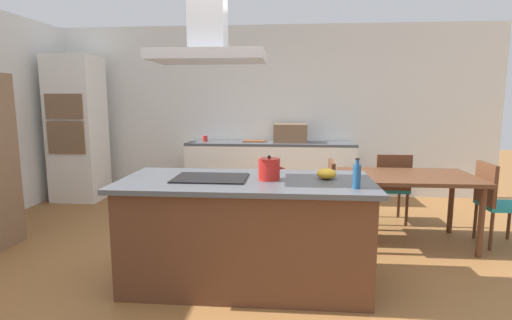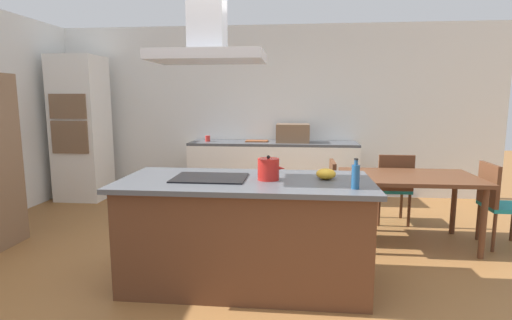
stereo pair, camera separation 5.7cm
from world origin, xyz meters
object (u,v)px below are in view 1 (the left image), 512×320
Objects in this scene: olive_oil_bottle at (357,176)px; range_hood at (208,29)px; cooktop at (211,178)px; chair_facing_back_wall at (391,184)px; wall_oven_stack at (77,129)px; coffee_mug_red at (205,139)px; tea_kettle at (269,169)px; countertop_microwave at (290,133)px; dining_table at (407,182)px; mixing_bowl at (327,174)px; chair_at_right_end at (495,199)px; cutting_board at (254,141)px; chair_at_left_end at (321,195)px.

range_hood is (-1.15, 0.27, 1.11)m from olive_oil_bottle.
chair_facing_back_wall is (1.92, 1.78, -0.40)m from cooktop.
coffee_mug_red is at bearing 6.77° from wall_oven_stack.
countertop_microwave is (0.17, 2.89, 0.05)m from tea_kettle.
dining_table is (1.92, 1.11, -0.24)m from cooktop.
coffee_mug_red reaches higher than mixing_bowl.
mixing_bowl is 1.45m from dining_table.
range_hood is at bearing -137.23° from chair_facing_back_wall.
coffee_mug_red is (-1.15, 2.88, -0.04)m from tea_kettle.
chair_at_right_end is 3.44m from range_hood.
coffee_mug_red is 0.04× the size of wall_oven_stack.
wall_oven_stack is at bearing 139.37° from tea_kettle.
chair_at_right_end is at bearing -26.76° from coffee_mug_red.
dining_table is (1.82, -1.82, -0.24)m from cutting_board.
coffee_mug_red is at bearing 133.40° from chair_at_left_end.
chair_at_left_end is at bearing 47.87° from range_hood.
coffee_mug_red reaches higher than cooktop.
cooktop is at bearing -77.02° from coffee_mug_red.
chair_at_left_end is (1.67, -1.76, -0.44)m from coffee_mug_red.
range_hood is (-1.92, -1.11, 1.43)m from dining_table.
coffee_mug_red is at bearing 102.98° from cooktop.
wall_oven_stack reaches higher than tea_kettle.
coffee_mug_red is 2.84m from chair_facing_back_wall.
coffee_mug_red is at bearing 111.79° from tea_kettle.
tea_kettle reaches higher than chair_at_right_end.
cutting_board is at bearing 147.61° from chair_facing_back_wall.
chair_facing_back_wall is at bearing 51.25° from tea_kettle.
olive_oil_bottle is at bearing -21.75° from tea_kettle.
range_hood reaches higher than dining_table.
range_hood reaches higher than chair_at_left_end.
countertop_microwave is 0.56× the size of chair_facing_back_wall.
cutting_board is (-0.56, 0.05, -0.13)m from countertop_microwave.
cooktop is 0.67× the size of range_hood.
coffee_mug_red is 2.47m from chair_at_left_end.
cooktop is at bearing 0.00° from range_hood.
tea_kettle is 0.26× the size of chair_at_left_end.
coffee_mug_red is at bearing 156.95° from chair_facing_back_wall.
range_hood is at bearing -92.01° from cutting_board.
coffee_mug_red is 0.10× the size of chair_facing_back_wall.
tea_kettle is at bearing -0.74° from cooktop.
coffee_mug_red reaches higher than chair_facing_back_wall.
wall_oven_stack is at bearing 134.52° from cooktop.
wall_oven_stack is 2.47× the size of chair_facing_back_wall.
tea_kettle is at bearing -68.21° from coffee_mug_red.
wall_oven_stack is 4.80m from dining_table.
wall_oven_stack is 3.96m from chair_at_left_end.
mixing_bowl is (0.47, 0.07, -0.04)m from tea_kettle.
chair_facing_back_wall is at bearing -41.18° from countertop_microwave.
cooktop is 1.18m from olive_oil_bottle.
tea_kettle reaches higher than mixing_bowl.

